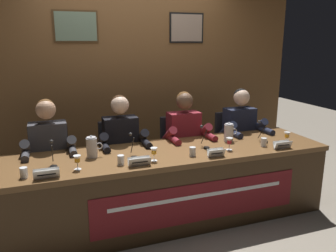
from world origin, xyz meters
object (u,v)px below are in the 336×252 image
at_px(nameplate_center_left, 139,162).
at_px(water_cup_center_left, 121,160).
at_px(microphone_center_left, 133,150).
at_px(chair_far_right, 233,149).
at_px(juice_glass_center_left, 154,152).
at_px(juice_glass_center_right, 229,142).
at_px(juice_glass_far_right, 287,136).
at_px(chair_center_left, 119,163).
at_px(nameplate_far_left, 46,174).
at_px(conference_table, 172,176).
at_px(chair_far_left, 51,171).
at_px(nameplate_far_right, 283,145).
at_px(panelist_far_left, 49,152).
at_px(panelist_center_left, 122,144).
at_px(microphone_center_right, 205,141).
at_px(water_cup_center_right, 193,152).
at_px(water_cup_far_right, 264,142).
at_px(panelist_far_right, 243,132).
at_px(juice_glass_far_left, 77,160).
at_px(water_pitcher_left_side, 92,147).
at_px(panelist_center_right, 186,138).
at_px(water_cup_far_left, 24,173).
at_px(nameplate_center_right, 216,153).
at_px(microphone_far_left, 53,158).
at_px(chair_center_right, 180,155).

distance_m(nameplate_center_left, water_cup_center_left, 0.17).
distance_m(microphone_center_left, chair_far_right, 1.66).
relative_size(nameplate_center_left, juice_glass_center_left, 1.59).
relative_size(juice_glass_center_right, juice_glass_far_right, 1.00).
relative_size(chair_center_left, juice_glass_far_right, 7.21).
bearing_deg(nameplate_far_left, conference_table, 11.16).
bearing_deg(nameplate_center_left, juice_glass_center_right, 7.70).
height_order(chair_far_left, nameplate_far_right, chair_far_left).
bearing_deg(panelist_far_left, water_cup_center_left, -47.38).
relative_size(panelist_center_left, microphone_center_right, 5.65).
xyz_separation_m(panelist_far_left, water_cup_center_right, (1.26, -0.63, 0.05)).
height_order(juice_glass_far_right, water_cup_far_right, juice_glass_far_right).
height_order(juice_glass_center_right, panelist_far_right, panelist_far_right).
height_order(chair_far_left, juice_glass_far_left, chair_far_left).
bearing_deg(juice_glass_far_right, juice_glass_far_left, -179.40).
bearing_deg(panelist_far_right, water_cup_center_left, -158.71).
bearing_deg(water_pitcher_left_side, chair_far_right, 16.45).
bearing_deg(microphone_center_right, nameplate_far_right, -22.11).
height_order(panelist_center_right, nameplate_far_right, panelist_center_right).
bearing_deg(microphone_center_left, water_cup_far_left, -168.91).
relative_size(chair_far_left, water_cup_center_right, 10.52).
bearing_deg(juice_glass_far_left, panelist_far_left, 108.93).
height_order(water_cup_far_left, water_cup_center_left, same).
bearing_deg(nameplate_center_right, water_cup_center_right, 152.19).
distance_m(nameplate_far_right, water_cup_far_right, 0.19).
distance_m(juice_glass_far_left, nameplate_center_right, 1.25).
bearing_deg(water_cup_center_right, panelist_center_left, 130.15).
relative_size(microphone_center_left, microphone_center_right, 1.00).
height_order(conference_table, panelist_far_left, panelist_far_left).
bearing_deg(water_cup_far_right, juice_glass_far_left, -179.16).
relative_size(microphone_far_left, chair_center_right, 0.24).
bearing_deg(juice_glass_far_right, conference_table, 176.14).
xyz_separation_m(chair_center_left, panelist_center_right, (0.73, -0.20, 0.28)).
distance_m(nameplate_far_left, water_pitcher_left_side, 0.57).
distance_m(panelist_center_left, nameplate_far_right, 1.64).
height_order(panelist_far_left, panelist_center_left, same).
height_order(microphone_far_left, chair_center_left, microphone_far_left).
xyz_separation_m(microphone_center_left, chair_center_right, (0.74, 0.68, -0.36)).
distance_m(microphone_center_left, juice_glass_far_right, 1.63).
relative_size(microphone_center_right, juice_glass_far_right, 1.74).
height_order(panelist_center_right, water_cup_center_right, panelist_center_right).
relative_size(nameplate_far_left, water_cup_far_left, 2.31).
bearing_deg(panelist_center_right, chair_far_left, 172.25).
bearing_deg(nameplate_center_left, chair_far_right, 31.87).
xyz_separation_m(panelist_center_right, juice_glass_center_right, (0.21, -0.59, 0.10)).
height_order(nameplate_center_left, water_pitcher_left_side, water_pitcher_left_side).
relative_size(chair_center_right, microphone_center_right, 4.14).
xyz_separation_m(microphone_center_left, juice_glass_center_right, (0.95, -0.11, 0.01)).
xyz_separation_m(nameplate_far_left, water_cup_center_right, (1.30, 0.11, -0.00)).
distance_m(chair_far_left, water_cup_far_left, 0.94).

